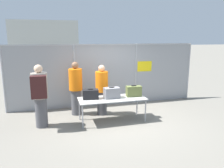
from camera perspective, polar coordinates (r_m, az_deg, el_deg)
ground_plane at (r=6.91m, az=2.25°, el=-9.80°), size 120.00×120.00×0.00m
fence_section at (r=8.28m, az=-1.46°, el=2.71°), size 7.22×0.07×2.34m
inspection_table at (r=6.76m, az=0.04°, el=-4.14°), size 2.06×0.82×0.73m
suitcase_black at (r=6.68m, az=-5.63°, el=-2.67°), size 0.50×0.32×0.32m
suitcase_grey at (r=6.73m, az=-0.06°, el=-2.33°), size 0.49×0.31×0.35m
suitcase_olive at (r=6.96m, az=5.69°, el=-1.88°), size 0.49×0.25×0.36m
traveler_hooded at (r=6.51m, az=-18.32°, el=-2.46°), size 0.45×0.70×1.83m
security_worker_near at (r=7.29m, az=-2.68°, el=-1.39°), size 0.42×0.42×1.69m
security_worker_far at (r=7.38m, az=-9.44°, el=-0.96°), size 0.44×0.44×1.79m
utility_trailer at (r=11.17m, az=-0.25°, el=1.09°), size 3.24×2.02×0.76m
distant_hangar at (r=46.77m, az=-17.16°, el=11.91°), size 12.43×8.77×5.61m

